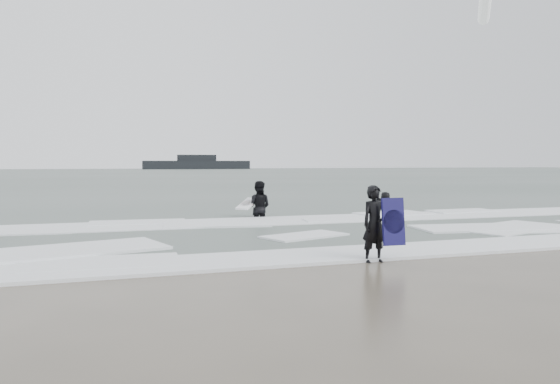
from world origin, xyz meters
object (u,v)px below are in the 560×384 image
object	(u,v)px
surfer_wading	(258,218)
surfer_right_near	(379,211)
surfer_centre	(374,262)
surfer_right_far	(385,204)
vessel_horizon	(197,164)

from	to	relation	value
surfer_wading	surfer_right_near	bearing A→B (deg)	-139.84
surfer_centre	surfer_right_far	world-z (taller)	surfer_right_far
surfer_right_far	vessel_horizon	xyz separation A→B (m)	(12.66, 133.67, 1.53)
surfer_right_near	vessel_horizon	size ratio (longest dim) A/B	0.06
surfer_centre	surfer_right_far	bearing A→B (deg)	54.71
surfer_centre	surfer_wading	bearing A→B (deg)	83.90
surfer_right_far	surfer_centre	bearing A→B (deg)	19.33
surfer_centre	surfer_right_far	xyz separation A→B (m)	(7.78, 13.64, 0.00)
surfer_right_far	vessel_horizon	size ratio (longest dim) A/B	0.06
surfer_right_near	surfer_centre	bearing A→B (deg)	42.28
surfer_centre	surfer_right_far	size ratio (longest dim) A/B	0.91
surfer_centre	surfer_right_near	distance (m)	12.07
surfer_wading	surfer_right_far	distance (m)	8.94
surfer_centre	surfer_wading	xyz separation A→B (m)	(0.08, 9.09, 0.00)
surfer_centre	vessel_horizon	world-z (taller)	vessel_horizon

